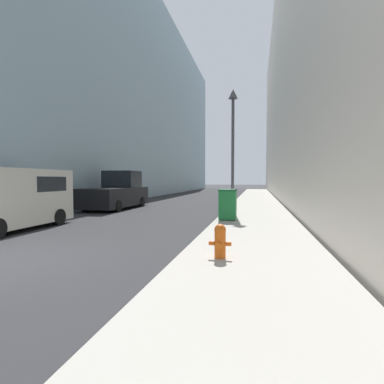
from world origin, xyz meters
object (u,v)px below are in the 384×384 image
at_px(fire_hydrant, 220,240).
at_px(white_van, 11,196).
at_px(pickup_truck, 117,193).
at_px(trash_bin, 228,204).
at_px(lamppost, 233,134).

relative_size(fire_hydrant, white_van, 0.15).
distance_m(white_van, pickup_truck, 8.18).
xyz_separation_m(trash_bin, lamppost, (-0.09, 3.56, 3.37)).
xyz_separation_m(lamppost, pickup_truck, (-7.23, 1.21, -3.19)).
height_order(trash_bin, white_van, white_van).
height_order(lamppost, white_van, lamppost).
distance_m(fire_hydrant, lamppost, 10.29).
height_order(fire_hydrant, pickup_truck, pickup_truck).
bearing_deg(fire_hydrant, trash_bin, 93.94).
xyz_separation_m(trash_bin, pickup_truck, (-7.31, 4.77, 0.18)).
distance_m(lamppost, white_van, 10.46).
bearing_deg(trash_bin, lamppost, 91.37).
xyz_separation_m(fire_hydrant, white_van, (-7.73, 2.66, 0.69)).
relative_size(fire_hydrant, pickup_truck, 0.13).
relative_size(fire_hydrant, trash_bin, 0.57).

